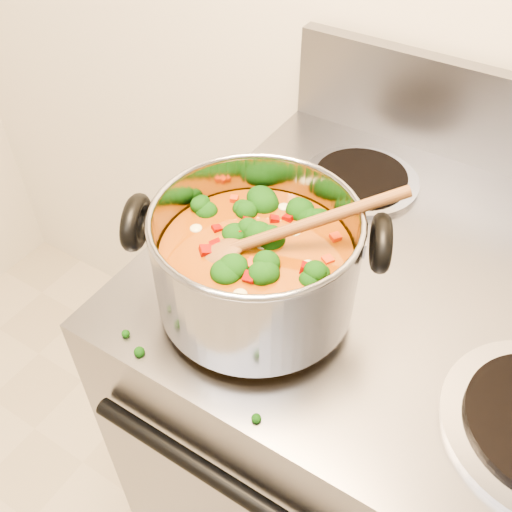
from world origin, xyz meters
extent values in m
cube|color=gray|center=(-0.05, 1.16, 0.46)|extent=(0.75, 0.65, 0.92)
cube|color=gray|center=(-0.05, 1.46, 1.00)|extent=(0.75, 0.03, 0.16)
cylinder|color=#A5A5AD|center=(-0.23, 1.01, 0.92)|extent=(0.23, 0.23, 0.01)
cylinder|color=black|center=(-0.23, 1.01, 0.93)|extent=(0.18, 0.18, 0.01)
cylinder|color=#A5A5AD|center=(-0.23, 1.31, 0.92)|extent=(0.19, 0.19, 0.01)
cylinder|color=black|center=(-0.23, 1.31, 0.93)|extent=(0.15, 0.15, 0.01)
cylinder|color=#94959B|center=(-0.23, 1.00, 1.00)|extent=(0.24, 0.24, 0.13)
torus|color=#94959B|center=(-0.23, 1.00, 1.07)|extent=(0.25, 0.25, 0.01)
cylinder|color=#8B4F0C|center=(-0.23, 1.00, 0.98)|extent=(0.23, 0.23, 0.08)
torus|color=black|center=(-0.36, 0.94, 1.05)|extent=(0.05, 0.08, 0.08)
torus|color=black|center=(-0.10, 1.05, 1.05)|extent=(0.05, 0.08, 0.08)
ellipsoid|color=black|center=(-0.28, 0.92, 1.02)|extent=(0.04, 0.04, 0.03)
ellipsoid|color=black|center=(-0.20, 1.03, 1.02)|extent=(0.04, 0.04, 0.03)
ellipsoid|color=black|center=(-0.27, 0.98, 1.02)|extent=(0.04, 0.04, 0.03)
ellipsoid|color=black|center=(-0.17, 0.92, 1.02)|extent=(0.04, 0.04, 0.03)
ellipsoid|color=black|center=(-0.15, 0.96, 1.02)|extent=(0.04, 0.04, 0.03)
ellipsoid|color=black|center=(-0.21, 1.01, 1.02)|extent=(0.04, 0.04, 0.03)
ellipsoid|color=black|center=(-0.16, 0.96, 1.02)|extent=(0.04, 0.04, 0.03)
ellipsoid|color=black|center=(-0.21, 0.97, 1.02)|extent=(0.04, 0.04, 0.03)
ellipsoid|color=black|center=(-0.28, 0.91, 1.02)|extent=(0.04, 0.04, 0.03)
ellipsoid|color=black|center=(-0.22, 0.92, 1.02)|extent=(0.04, 0.04, 0.03)
ellipsoid|color=#8B0D05|center=(-0.21, 0.95, 1.02)|extent=(0.01, 0.01, 0.01)
ellipsoid|color=#8B0D05|center=(-0.19, 1.05, 1.02)|extent=(0.01, 0.01, 0.01)
ellipsoid|color=#8B0D05|center=(-0.17, 0.99, 1.02)|extent=(0.01, 0.01, 0.01)
ellipsoid|color=#8B0D05|center=(-0.21, 1.08, 1.02)|extent=(0.01, 0.01, 0.01)
ellipsoid|color=#8B0D05|center=(-0.26, 0.97, 1.02)|extent=(0.01, 0.01, 0.01)
ellipsoid|color=#8B0D05|center=(-0.32, 0.95, 1.02)|extent=(0.01, 0.01, 0.01)
ellipsoid|color=#8B0D05|center=(-0.16, 0.97, 1.02)|extent=(0.01, 0.01, 0.01)
ellipsoid|color=#8B0D05|center=(-0.19, 1.04, 1.02)|extent=(0.01, 0.01, 0.01)
ellipsoid|color=#8B0D05|center=(-0.31, 1.04, 1.02)|extent=(0.01, 0.01, 0.01)
ellipsoid|color=#8B0D05|center=(-0.21, 0.91, 1.02)|extent=(0.01, 0.01, 0.01)
ellipsoid|color=#8B0D05|center=(-0.22, 0.94, 1.02)|extent=(0.01, 0.01, 0.01)
ellipsoid|color=red|center=(-0.22, 0.94, 1.02)|extent=(0.01, 0.01, 0.01)
ellipsoid|color=red|center=(-0.24, 0.95, 1.02)|extent=(0.01, 0.01, 0.01)
ellipsoid|color=red|center=(-0.24, 1.09, 1.02)|extent=(0.01, 0.01, 0.01)
ellipsoid|color=red|center=(-0.25, 0.93, 1.02)|extent=(0.01, 0.01, 0.01)
ellipsoid|color=red|center=(-0.28, 0.98, 1.02)|extent=(0.01, 0.01, 0.01)
ellipsoid|color=red|center=(-0.30, 0.93, 1.02)|extent=(0.01, 0.01, 0.01)
ellipsoid|color=red|center=(-0.32, 1.02, 1.02)|extent=(0.01, 0.01, 0.01)
ellipsoid|color=red|center=(-0.28, 0.96, 1.02)|extent=(0.01, 0.01, 0.01)
ellipsoid|color=red|center=(-0.22, 0.97, 1.02)|extent=(0.01, 0.01, 0.01)
ellipsoid|color=red|center=(-0.15, 1.03, 1.02)|extent=(0.01, 0.01, 0.01)
ellipsoid|color=red|center=(-0.32, 1.03, 1.02)|extent=(0.01, 0.01, 0.01)
ellipsoid|color=red|center=(-0.20, 0.95, 1.02)|extent=(0.01, 0.01, 0.01)
ellipsoid|color=beige|center=(-0.26, 0.94, 1.02)|extent=(0.02, 0.02, 0.01)
ellipsoid|color=beige|center=(-0.16, 0.95, 1.02)|extent=(0.02, 0.02, 0.01)
ellipsoid|color=beige|center=(-0.18, 1.07, 1.02)|extent=(0.02, 0.02, 0.01)
ellipsoid|color=beige|center=(-0.25, 0.98, 1.02)|extent=(0.02, 0.02, 0.01)
ellipsoid|color=beige|center=(-0.15, 1.00, 1.02)|extent=(0.02, 0.02, 0.01)
ellipsoid|color=beige|center=(-0.23, 1.06, 1.02)|extent=(0.02, 0.02, 0.01)
ellipsoid|color=beige|center=(-0.30, 1.00, 1.02)|extent=(0.02, 0.02, 0.01)
ellipsoid|color=beige|center=(-0.26, 1.05, 1.02)|extent=(0.02, 0.02, 0.01)
ellipsoid|color=beige|center=(-0.23, 0.93, 1.02)|extent=(0.02, 0.02, 0.01)
ellipsoid|color=brown|center=(-0.27, 0.97, 1.02)|extent=(0.08, 0.07, 0.04)
cylinder|color=brown|center=(-0.18, 1.03, 1.06)|extent=(0.18, 0.15, 0.09)
ellipsoid|color=black|center=(-0.40, 0.98, 0.92)|extent=(0.01, 0.01, 0.01)
ellipsoid|color=black|center=(-0.06, 0.88, 0.92)|extent=(0.01, 0.01, 0.01)
ellipsoid|color=black|center=(-0.24, 0.86, 0.92)|extent=(0.01, 0.01, 0.01)
ellipsoid|color=black|center=(-0.40, 1.02, 0.92)|extent=(0.01, 0.01, 0.01)
camera|label=1|loc=(0.02, 0.59, 1.48)|focal=40.00mm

